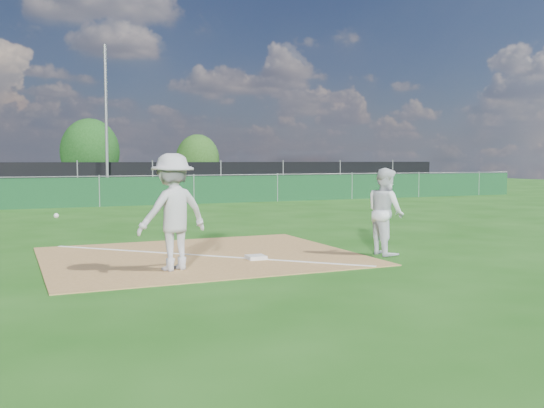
{
  "coord_description": "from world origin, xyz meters",
  "views": [
    {
      "loc": [
        -3.53,
        -10.47,
        1.91
      ],
      "look_at": [
        1.54,
        1.0,
        1.0
      ],
      "focal_mm": 40.0,
      "sensor_mm": 36.0,
      "label": 1
    }
  ],
  "objects_px": {
    "first_base": "(256,257)",
    "light_pole": "(106,121)",
    "tree_mid": "(90,152)",
    "car_right": "(135,180)",
    "tree_right": "(198,159)",
    "car_mid": "(43,181)",
    "play_at_first": "(173,212)",
    "runner": "(385,211)"
  },
  "relations": [
    {
      "from": "light_pole",
      "to": "first_base",
      "type": "height_order",
      "value": "light_pole"
    },
    {
      "from": "tree_mid",
      "to": "play_at_first",
      "type": "bearing_deg",
      "value": -94.89
    },
    {
      "from": "car_mid",
      "to": "tree_right",
      "type": "distance_m",
      "value": 12.81
    },
    {
      "from": "first_base",
      "to": "car_right",
      "type": "bearing_deg",
      "value": 83.46
    },
    {
      "from": "light_pole",
      "to": "first_base",
      "type": "bearing_deg",
      "value": -91.7
    },
    {
      "from": "first_base",
      "to": "car_mid",
      "type": "bearing_deg",
      "value": 95.06
    },
    {
      "from": "light_pole",
      "to": "tree_mid",
      "type": "xyz_separation_m",
      "value": [
        0.51,
        11.0,
        -1.51
      ]
    },
    {
      "from": "car_mid",
      "to": "car_right",
      "type": "height_order",
      "value": "car_mid"
    },
    {
      "from": "runner",
      "to": "car_mid",
      "type": "bearing_deg",
      "value": 15.1
    },
    {
      "from": "runner",
      "to": "tree_mid",
      "type": "relative_size",
      "value": 0.36
    },
    {
      "from": "first_base",
      "to": "tree_mid",
      "type": "distance_m",
      "value": 33.67
    },
    {
      "from": "first_base",
      "to": "runner",
      "type": "xyz_separation_m",
      "value": [
        2.65,
        -0.43,
        0.82
      ]
    },
    {
      "from": "light_pole",
      "to": "play_at_first",
      "type": "xyz_separation_m",
      "value": [
        -2.4,
        -23.01,
        -2.98
      ]
    },
    {
      "from": "car_right",
      "to": "tree_right",
      "type": "bearing_deg",
      "value": -69.78
    },
    {
      "from": "first_base",
      "to": "light_pole",
      "type": "bearing_deg",
      "value": 88.3
    },
    {
      "from": "light_pole",
      "to": "car_mid",
      "type": "xyz_separation_m",
      "value": [
        -3.03,
        4.07,
        -3.29
      ]
    },
    {
      "from": "car_right",
      "to": "first_base",
      "type": "bearing_deg",
      "value": 152.25
    },
    {
      "from": "light_pole",
      "to": "car_mid",
      "type": "distance_m",
      "value": 6.04
    },
    {
      "from": "light_pole",
      "to": "car_right",
      "type": "relative_size",
      "value": 1.85
    },
    {
      "from": "runner",
      "to": "car_mid",
      "type": "xyz_separation_m",
      "value": [
        -5.0,
        27.05,
        -0.17
      ]
    },
    {
      "from": "car_right",
      "to": "tree_right",
      "type": "distance_m",
      "value": 7.58
    },
    {
      "from": "light_pole",
      "to": "car_mid",
      "type": "bearing_deg",
      "value": 126.65
    },
    {
      "from": "first_base",
      "to": "tree_mid",
      "type": "relative_size",
      "value": 0.07
    },
    {
      "from": "car_mid",
      "to": "car_right",
      "type": "xyz_separation_m",
      "value": [
        5.55,
        1.26,
        -0.07
      ]
    },
    {
      "from": "light_pole",
      "to": "tree_right",
      "type": "distance_m",
      "value": 13.24
    },
    {
      "from": "car_mid",
      "to": "car_right",
      "type": "bearing_deg",
      "value": -83.7
    },
    {
      "from": "car_mid",
      "to": "tree_mid",
      "type": "bearing_deg",
      "value": -33.52
    },
    {
      "from": "runner",
      "to": "car_right",
      "type": "relative_size",
      "value": 0.41
    },
    {
      "from": "first_base",
      "to": "tree_right",
      "type": "height_order",
      "value": "tree_right"
    },
    {
      "from": "first_base",
      "to": "car_right",
      "type": "height_order",
      "value": "car_right"
    },
    {
      "from": "first_base",
      "to": "play_at_first",
      "type": "bearing_deg",
      "value": -165.21
    },
    {
      "from": "car_mid",
      "to": "tree_mid",
      "type": "xyz_separation_m",
      "value": [
        3.54,
        6.94,
        1.78
      ]
    },
    {
      "from": "car_mid",
      "to": "tree_right",
      "type": "bearing_deg",
      "value": -67.42
    },
    {
      "from": "car_right",
      "to": "light_pole",
      "type": "bearing_deg",
      "value": 133.42
    },
    {
      "from": "play_at_first",
      "to": "tree_mid",
      "type": "distance_m",
      "value": 34.17
    },
    {
      "from": "car_right",
      "to": "tree_mid",
      "type": "xyz_separation_m",
      "value": [
        -2.02,
        5.67,
        1.85
      ]
    },
    {
      "from": "first_base",
      "to": "tree_right",
      "type": "distance_m",
      "value": 34.03
    },
    {
      "from": "play_at_first",
      "to": "tree_mid",
      "type": "height_order",
      "value": "tree_mid"
    },
    {
      "from": "first_base",
      "to": "tree_mid",
      "type": "xyz_separation_m",
      "value": [
        1.18,
        33.56,
        2.43
      ]
    },
    {
      "from": "first_base",
      "to": "play_at_first",
      "type": "distance_m",
      "value": 2.03
    },
    {
      "from": "car_mid",
      "to": "car_right",
      "type": "distance_m",
      "value": 5.7
    },
    {
      "from": "car_mid",
      "to": "tree_right",
      "type": "xyz_separation_m",
      "value": [
        11.15,
        6.2,
        1.25
      ]
    }
  ]
}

